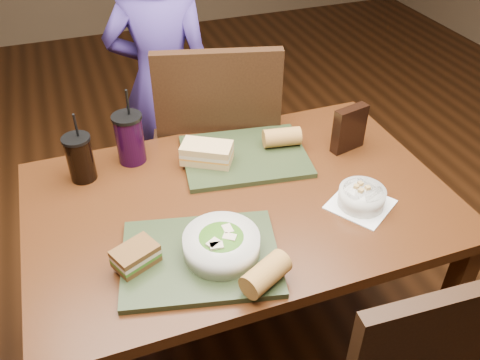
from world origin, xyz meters
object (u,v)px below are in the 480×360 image
tray_far (245,156)px  cup_berry (130,138)px  chair_far (212,149)px  sandwich_near (136,256)px  tray_near (201,258)px  baguette_far (282,137)px  dining_table (240,219)px  cup_cola (80,158)px  diner (163,83)px  chip_bag (349,129)px  baguette_near (266,274)px  sandwich_far (207,153)px  soup_bowl (362,197)px  salad_bowl (221,244)px

tray_far → cup_berry: bearing=161.7°
chair_far → sandwich_near: size_ratio=7.87×
tray_near → baguette_far: baguette_far is taller
cup_berry → dining_table: bearing=-49.0°
tray_far → cup_cola: size_ratio=1.73×
diner → chip_bag: 1.00m
chair_far → chip_bag: bearing=-45.0°
baguette_near → sandwich_far: bearing=88.2°
dining_table → soup_bowl: (0.34, -0.16, 0.12)m
diner → chip_bag: size_ratio=8.31×
tray_near → soup_bowl: 0.53m
cup_berry → baguette_far: bearing=-12.6°
diner → baguette_far: size_ratio=10.48×
tray_far → baguette_far: bearing=3.1°
cup_berry → sandwich_far: bearing=-27.1°
soup_bowl → cup_berry: cup_berry is taller
tray_near → baguette_near: baguette_near is taller
baguette_near → salad_bowl: bearing=117.1°
chair_far → tray_near: chair_far is taller
baguette_near → soup_bowl: bearing=27.1°
tray_far → soup_bowl: (0.25, -0.36, 0.02)m
salad_bowl → cup_berry: 0.56m
diner → tray_near: 1.22m
diner → tray_near: (-0.17, -1.21, 0.08)m
tray_far → salad_bowl: 0.48m
baguette_near → tray_far: bearing=74.8°
diner → sandwich_far: diner is taller
chair_far → sandwich_far: 0.40m
dining_table → salad_bowl: salad_bowl is taller
tray_near → chip_bag: bearing=28.3°
soup_bowl → baguette_far: (-0.11, 0.36, 0.02)m
baguette_near → chip_bag: (0.51, 0.49, 0.03)m
sandwich_far → cup_berry: cup_berry is taller
salad_bowl → chip_bag: size_ratio=1.26×
soup_bowl → chip_bag: bearing=68.4°
dining_table → tray_far: size_ratio=3.10×
chair_far → cup_cola: 0.61m
baguette_near → sandwich_near: bearing=148.6°
diner → baguette_near: (-0.04, -1.36, 0.12)m
soup_bowl → baguette_far: bearing=106.2°
baguette_near → baguette_far: bearing=62.7°
sandwich_far → baguette_far: sandwich_far is taller
sandwich_near → sandwich_far: size_ratio=0.71×
baguette_far → tray_far: bearing=-176.9°
chip_bag → chair_far: bearing=122.0°
diner → tray_far: (0.11, -0.80, 0.08)m
dining_table → sandwich_near: 0.42m
tray_far → sandwich_far: (-0.13, 0.00, 0.04)m
tray_far → baguette_near: bearing=-105.2°
tray_far → sandwich_far: sandwich_far is taller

